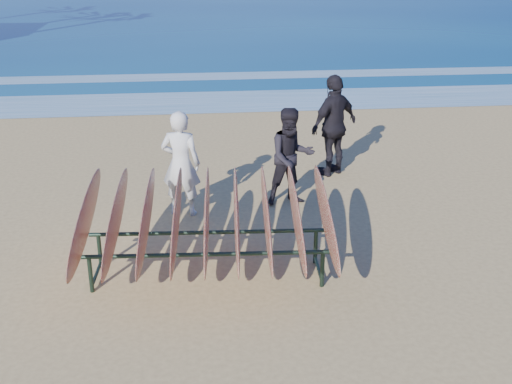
# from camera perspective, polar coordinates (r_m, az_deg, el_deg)

# --- Properties ---
(ground) EXTENTS (120.00, 120.00, 0.00)m
(ground) POSITION_cam_1_polar(r_m,az_deg,el_deg) (8.56, 0.57, -7.90)
(ground) COLOR tan
(ground) RESTS_ON ground
(foam_near) EXTENTS (160.00, 160.00, 0.00)m
(foam_near) POSITION_cam_1_polar(r_m,az_deg,el_deg) (17.92, -3.11, 8.04)
(foam_near) COLOR white
(foam_near) RESTS_ON ground
(foam_far) EXTENTS (160.00, 160.00, 0.00)m
(foam_far) POSITION_cam_1_polar(r_m,az_deg,el_deg) (21.34, -3.63, 10.24)
(foam_far) COLOR white
(foam_far) RESTS_ON ground
(surfboard_rack) EXTENTS (3.30, 2.66, 1.35)m
(surfboard_rack) POSITION_cam_1_polar(r_m,az_deg,el_deg) (8.30, -4.41, -2.37)
(surfboard_rack) COLOR black
(surfboard_rack) RESTS_ON ground
(person_white) EXTENTS (0.71, 0.55, 1.73)m
(person_white) POSITION_cam_1_polar(r_m,az_deg,el_deg) (10.32, -6.70, 2.52)
(person_white) COLOR silver
(person_white) RESTS_ON ground
(person_dark_a) EXTENTS (0.91, 0.77, 1.66)m
(person_dark_a) POSITION_cam_1_polar(r_m,az_deg,el_deg) (10.70, 3.15, 3.14)
(person_dark_a) COLOR black
(person_dark_a) RESTS_ON ground
(person_dark_b) EXTENTS (1.19, 1.02, 1.91)m
(person_dark_b) POSITION_cam_1_polar(r_m,az_deg,el_deg) (12.14, 6.95, 5.90)
(person_dark_b) COLOR black
(person_dark_b) RESTS_ON ground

